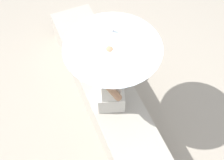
% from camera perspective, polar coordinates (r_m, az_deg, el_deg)
% --- Properties ---
extents(ground_plane, '(14.00, 14.00, 0.00)m').
position_cam_1_polar(ground_plane, '(3.93, 0.21, -6.39)').
color(ground_plane, '#9E9384').
extents(stone_bench, '(3.08, 0.54, 0.42)m').
position_cam_1_polar(stone_bench, '(3.74, 0.22, -4.82)').
color(stone_bench, '#A8A093').
rests_on(stone_bench, ground).
extents(person_seated, '(0.51, 0.37, 0.90)m').
position_cam_1_polar(person_seated, '(3.23, -0.26, 0.21)').
color(person_seated, beige).
rests_on(person_seated, stone_bench).
extents(parasol, '(0.94, 0.94, 0.99)m').
position_cam_1_polar(parasol, '(2.94, 0.15, 7.21)').
color(parasol, '#B7B7BC').
rests_on(parasol, stone_bench).
extents(handbag_black, '(0.22, 0.17, 0.36)m').
position_cam_1_polar(handbag_black, '(3.83, -4.68, 6.63)').
color(handbag_black, black).
rests_on(handbag_black, stone_bench).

